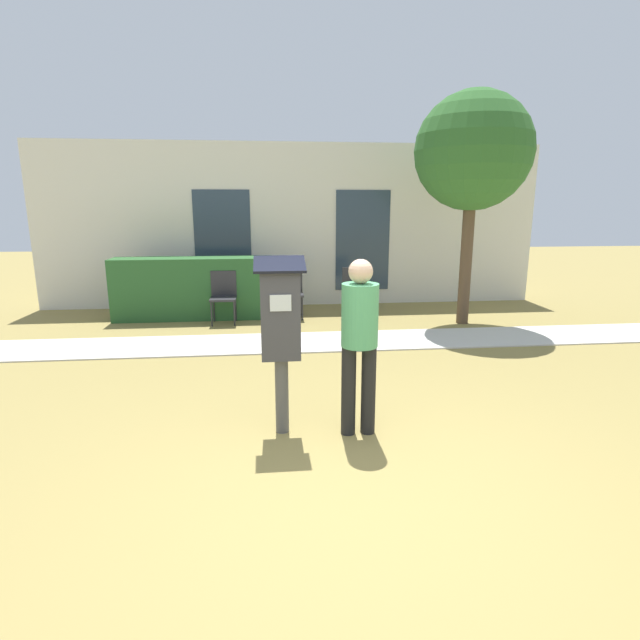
# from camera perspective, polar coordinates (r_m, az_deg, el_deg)

# --- Properties ---
(ground_plane) EXTENTS (40.00, 40.00, 0.00)m
(ground_plane) POSITION_cam_1_polar(r_m,az_deg,el_deg) (3.75, 3.56, -19.71)
(ground_plane) COLOR olive
(sidewalk) EXTENTS (12.00, 1.10, 0.02)m
(sidewalk) POSITION_cam_1_polar(r_m,az_deg,el_deg) (7.48, -1.66, -2.54)
(sidewalk) COLOR beige
(sidewalk) RESTS_ON ground
(building_facade) EXTENTS (10.00, 0.26, 3.20)m
(building_facade) POSITION_cam_1_polar(r_m,az_deg,el_deg) (10.22, -3.08, 10.68)
(building_facade) COLOR silver
(building_facade) RESTS_ON ground
(parking_meter) EXTENTS (0.44, 0.31, 1.59)m
(parking_meter) POSITION_cam_1_polar(r_m,az_deg,el_deg) (4.35, -4.53, -0.37)
(parking_meter) COLOR #4C4C4C
(parking_meter) RESTS_ON ground
(person_standing) EXTENTS (0.32, 0.32, 1.58)m
(person_standing) POSITION_cam_1_polar(r_m,az_deg,el_deg) (4.34, 4.54, -1.60)
(person_standing) COLOR black
(person_standing) RESTS_ON ground
(outdoor_chair_left) EXTENTS (0.44, 0.44, 0.90)m
(outdoor_chair_left) POSITION_cam_1_polar(r_m,az_deg,el_deg) (8.82, -10.97, 3.08)
(outdoor_chair_left) COLOR #262628
(outdoor_chair_left) RESTS_ON ground
(outdoor_chair_middle) EXTENTS (0.44, 0.44, 0.90)m
(outdoor_chair_middle) POSITION_cam_1_polar(r_m,az_deg,el_deg) (9.07, -3.38, 3.58)
(outdoor_chair_middle) COLOR #262628
(outdoor_chair_middle) RESTS_ON ground
(outdoor_chair_right) EXTENTS (0.44, 0.44, 0.90)m
(outdoor_chair_right) POSITION_cam_1_polar(r_m,az_deg,el_deg) (9.15, 4.03, 3.65)
(outdoor_chair_right) COLOR #262628
(outdoor_chair_right) RESTS_ON ground
(hedge_row) EXTENTS (2.83, 0.60, 1.10)m
(hedge_row) POSITION_cam_1_polar(r_m,az_deg,el_deg) (9.27, -14.17, 3.54)
(hedge_row) COLOR #285628
(hedge_row) RESTS_ON ground
(tree) EXTENTS (1.90, 1.90, 3.82)m
(tree) POSITION_cam_1_polar(r_m,az_deg,el_deg) (8.89, 17.10, 17.83)
(tree) COLOR brown
(tree) RESTS_ON ground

